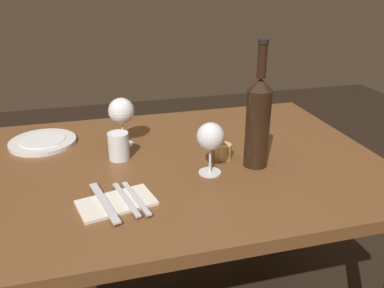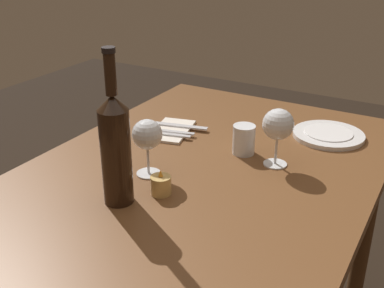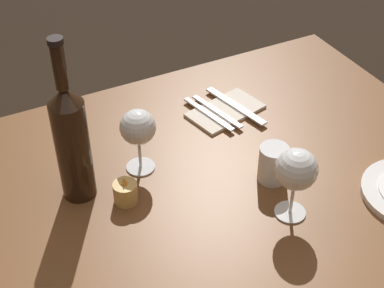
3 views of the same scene
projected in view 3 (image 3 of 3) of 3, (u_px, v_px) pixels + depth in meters
dining_table at (197, 213)px, 1.33m from camera, size 1.30×0.90×0.74m
wine_glass_left at (138, 129)px, 1.25m from camera, size 0.08×0.08×0.16m
wine_glass_right at (296, 171)px, 1.13m from camera, size 0.09×0.09×0.16m
wine_bottle at (72, 140)px, 1.16m from camera, size 0.07×0.07×0.38m
water_tumbler at (273, 165)px, 1.26m from camera, size 0.07×0.07×0.09m
votive_candle at (126, 193)px, 1.22m from camera, size 0.05×0.05×0.07m
folded_napkin at (225, 111)px, 1.48m from camera, size 0.21×0.15×0.01m
fork_inner at (217, 111)px, 1.47m from camera, size 0.05×0.18×0.00m
fork_outer at (208, 114)px, 1.46m from camera, size 0.05×0.18×0.00m
table_knife at (236, 106)px, 1.49m from camera, size 0.07×0.21×0.00m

